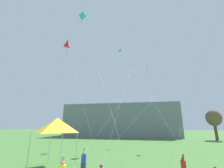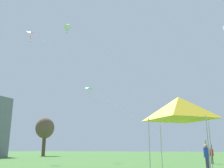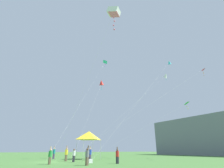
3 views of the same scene
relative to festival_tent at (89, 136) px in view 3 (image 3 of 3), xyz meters
The scene contains 19 objects.
ground_plane 8.76m from the festival_tent, 58.80° to the right, with size 220.00×220.00×0.00m, color #427033.
distant_building 39.66m from the festival_tent, 88.71° to the left, with size 36.15×15.36×10.19m, color slate.
tree_far_centre 42.61m from the festival_tent, 97.68° to the left, with size 2.72×2.72×5.48m.
festival_tent is the anchor object (origin of this frame).
cooler_box 9.51m from the festival_tent, 21.94° to the right, with size 0.49×0.44×0.41m, color white.
person_teal_shirt 6.43m from the festival_tent, 127.44° to the right, with size 0.41×0.41×2.00m.
person_red_shirt 11.18m from the festival_tent, ahead, with size 0.35×0.35×1.73m.
person_yellow_shirt 6.39m from the festival_tent, 53.93° to the right, with size 0.40×0.40×1.95m.
person_green_shirt 11.49m from the festival_tent, 44.38° to the right, with size 0.36×0.36×1.76m.
person_grey_shirt 12.63m from the festival_tent, 23.95° to the right, with size 0.37×0.37×1.82m.
person_blue_shirt 4.46m from the festival_tent, 18.88° to the right, with size 0.39×0.39×1.92m.
person_white_shirt 7.70m from the festival_tent, 37.85° to the right, with size 0.37×0.37×1.54m.
kite_cyan_diamond_0 24.88m from the festival_tent, 77.72° to the left, with size 7.92×23.35×21.23m.
kite_red_delta_1 26.23m from the festival_tent, 64.70° to the left, with size 7.18×26.33×17.41m.
kite_red_diamond_2 10.92m from the festival_tent, 113.15° to the left, with size 7.98×8.25×14.89m.
kite_white_diamond_3 18.28m from the festival_tent, 61.84° to the left, with size 2.14×17.78×15.63m.
kite_cyan_delta_4 14.36m from the festival_tent, 70.34° to the left, with size 8.07×11.40×18.22m.
kite_green_delta_5 16.79m from the festival_tent, 47.75° to the left, with size 7.92×14.23×8.85m.
kite_white_box_6 19.93m from the festival_tent, 16.05° to the right, with size 8.29×3.59×16.08m.
Camera 3 is at (24.17, -5.56, 1.40)m, focal length 28.00 mm.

